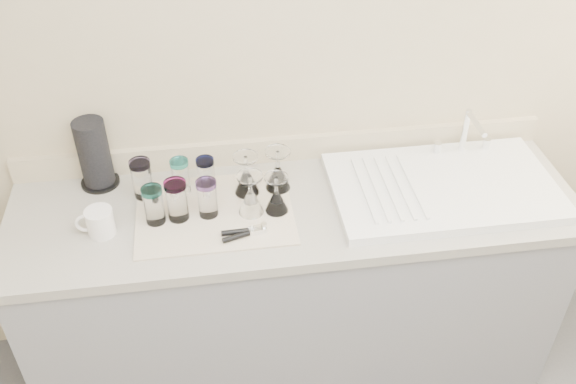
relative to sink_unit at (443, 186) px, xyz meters
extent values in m
cube|color=tan|center=(-0.55, 0.30, 0.33)|extent=(3.50, 0.04, 2.50)
cube|color=gray|center=(-0.55, 0.00, -0.49)|extent=(2.00, 0.60, 0.86)
cube|color=gray|center=(-0.55, 0.00, -0.04)|extent=(2.06, 0.62, 0.04)
cube|color=white|center=(0.00, 0.00, 0.00)|extent=(0.82, 0.50, 0.03)
cylinder|color=silver|center=(0.14, 0.20, 0.11)|extent=(0.02, 0.02, 0.18)
cylinder|color=silver|center=(0.14, 0.12, 0.19)|extent=(0.02, 0.16, 0.02)
cylinder|color=silver|center=(0.04, 0.20, 0.04)|extent=(0.03, 0.03, 0.04)
cylinder|color=silver|center=(0.24, 0.20, 0.04)|extent=(0.03, 0.03, 0.04)
cube|color=silver|center=(-0.84, -0.01, -0.02)|extent=(0.55, 0.42, 0.01)
cylinder|color=white|center=(-1.09, 0.12, 0.05)|extent=(0.07, 0.07, 0.13)
cylinder|color=#AE8EE1|center=(-1.09, 0.12, 0.13)|extent=(0.08, 0.08, 0.02)
cylinder|color=white|center=(-0.95, 0.13, 0.05)|extent=(0.06, 0.06, 0.12)
cylinder|color=#3BD0CD|center=(-0.95, 0.13, 0.11)|extent=(0.07, 0.07, 0.02)
cylinder|color=white|center=(-0.86, 0.13, 0.05)|extent=(0.06, 0.06, 0.11)
cylinder|color=#1D2ECB|center=(-0.86, 0.13, 0.11)|extent=(0.07, 0.07, 0.02)
cylinder|color=white|center=(-1.05, -0.03, 0.05)|extent=(0.07, 0.07, 0.12)
cylinder|color=#208175|center=(-1.05, -0.03, 0.12)|extent=(0.07, 0.07, 0.02)
cylinder|color=white|center=(-0.97, -0.02, 0.06)|extent=(0.07, 0.07, 0.13)
cylinder|color=#E820AA|center=(-0.97, -0.02, 0.13)|extent=(0.08, 0.08, 0.02)
cylinder|color=white|center=(-0.86, -0.02, 0.05)|extent=(0.07, 0.07, 0.12)
cylinder|color=purple|center=(-0.86, -0.02, 0.12)|extent=(0.07, 0.07, 0.02)
cone|color=white|center=(-0.72, 0.08, 0.03)|extent=(0.09, 0.09, 0.08)
cylinder|color=white|center=(-0.72, 0.08, 0.11)|extent=(0.01, 0.01, 0.07)
cylinder|color=white|center=(-0.72, 0.08, 0.15)|extent=(0.09, 0.09, 0.01)
cone|color=white|center=(-0.60, 0.10, 0.03)|extent=(0.09, 0.09, 0.09)
cylinder|color=white|center=(-0.60, 0.10, 0.11)|extent=(0.01, 0.01, 0.07)
cylinder|color=white|center=(-0.60, 0.10, 0.15)|extent=(0.09, 0.09, 0.01)
cone|color=white|center=(-0.72, -0.03, 0.03)|extent=(0.09, 0.09, 0.08)
cylinder|color=white|center=(-0.72, -0.03, 0.11)|extent=(0.01, 0.01, 0.07)
cylinder|color=white|center=(-0.72, -0.03, 0.14)|extent=(0.09, 0.09, 0.01)
cone|color=white|center=(-0.62, -0.03, 0.03)|extent=(0.08, 0.08, 0.08)
cylinder|color=white|center=(-0.62, -0.03, 0.10)|extent=(0.01, 0.01, 0.06)
cylinder|color=white|center=(-0.62, -0.03, 0.13)|extent=(0.08, 0.08, 0.01)
cube|color=silver|center=(-0.70, -0.14, 0.00)|extent=(0.06, 0.04, 0.02)
cylinder|color=black|center=(-0.77, -0.16, 0.00)|extent=(0.12, 0.05, 0.02)
cylinder|color=black|center=(-0.77, -0.14, 0.00)|extent=(0.12, 0.02, 0.02)
cylinder|color=silver|center=(-1.23, -0.06, 0.03)|extent=(0.09, 0.09, 0.10)
torus|color=silver|center=(-1.28, -0.06, 0.03)|extent=(0.07, 0.01, 0.07)
cylinder|color=black|center=(-1.26, 0.23, -0.01)|extent=(0.14, 0.14, 0.01)
cylinder|color=black|center=(-1.26, 0.23, 0.12)|extent=(0.11, 0.11, 0.26)
camera|label=1|loc=(-0.84, -1.76, 1.45)|focal=40.00mm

